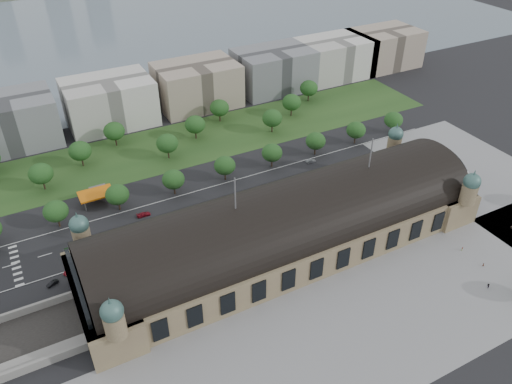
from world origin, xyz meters
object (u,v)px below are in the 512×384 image
parked_car_1 (69,271)px  bus_west (240,211)px  parked_car_4 (185,234)px  pedestrian_0 (462,249)px  traffic_car_4 (293,192)px  parked_car_0 (52,283)px  traffic_car_3 (144,214)px  petrol_station (97,192)px  parked_car_3 (157,247)px  traffic_car_2 (128,239)px  parked_car_5 (206,233)px  parked_car_6 (166,239)px  pedestrian_2 (511,227)px  traffic_car_6 (372,170)px  parked_car_2 (147,253)px  pedestrian_1 (483,265)px  traffic_car_5 (311,161)px  bus_east (288,188)px  pedestrian_4 (488,286)px  bus_mid (251,206)px

parked_car_1 → bus_west: (68.16, 2.26, 1.02)m
parked_car_4 → pedestrian_0: (87.55, -56.70, 0.13)m
traffic_car_4 → parked_car_0: size_ratio=0.94×
traffic_car_4 → traffic_car_3: bearing=-106.4°
petrol_station → traffic_car_4: 83.29m
parked_car_3 → bus_west: size_ratio=0.36×
traffic_car_2 → parked_car_5: (27.38, -10.39, 0.01)m
parked_car_5 → parked_car_6: size_ratio=0.86×
petrol_station → pedestrian_2: size_ratio=7.82×
traffic_car_6 → pedestrian_2: (21.24, -58.64, 0.10)m
traffic_car_4 → parked_car_2: bearing=-86.0°
bus_west → pedestrian_1: 92.98m
parked_car_5 → pedestrian_1: 102.11m
traffic_car_5 → traffic_car_6: (20.61, -20.20, 0.01)m
traffic_car_4 → bus_east: bus_east is taller
traffic_car_4 → parked_car_3: bearing=-86.5°
parked_car_3 → bus_east: bus_east is taller
parked_car_3 → pedestrian_2: pedestrian_2 is taller
traffic_car_5 → traffic_car_6: 28.86m
pedestrian_4 → bus_mid: bearing=-110.0°
traffic_car_4 → pedestrian_2: bearing=43.1°
traffic_car_4 → parked_car_1: 94.96m
pedestrian_4 → parked_car_1: bearing=-83.7°
parked_car_0 → pedestrian_4: bearing=38.2°
traffic_car_5 → parked_car_4: traffic_car_5 is taller
traffic_car_3 → parked_car_2: bearing=165.9°
parked_car_5 → parked_car_6: bearing=-131.6°
parked_car_2 → pedestrian_2: 140.69m
parked_car_5 → pedestrian_2: pedestrian_2 is taller
bus_east → pedestrian_2: bus_east is taller
traffic_car_6 → parked_car_6: (-100.64, -2.39, 0.02)m
parked_car_3 → parked_car_4: parked_car_3 is taller
parked_car_6 → bus_mid: bus_mid is taller
traffic_car_2 → parked_car_2: bearing=27.7°
traffic_car_3 → traffic_car_4: 63.56m
bus_west → parked_car_6: bearing=88.6°
traffic_car_3 → bus_mid: bearing=-111.3°
traffic_car_2 → bus_west: (44.96, -4.74, 1.04)m
pedestrian_1 → traffic_car_3: bearing=62.3°
parked_car_5 → bus_east: (43.19, 10.65, 0.84)m
traffic_car_3 → pedestrian_2: 145.71m
bus_east → traffic_car_6: bearing=-91.0°
parked_car_2 → parked_car_4: parked_car_2 is taller
pedestrian_0 → petrol_station: bearing=126.7°
parked_car_6 → parked_car_1: bearing=-117.2°
bus_mid → traffic_car_6: bearing=-86.2°
bus_east → parked_car_2: bearing=104.6°
parked_car_2 → parked_car_3: 4.32m
petrol_station → pedestrian_1: (111.32, -106.69, -2.18)m
parked_car_0 → parked_car_2: 33.47m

